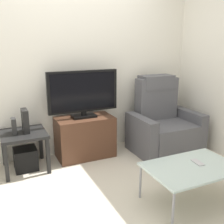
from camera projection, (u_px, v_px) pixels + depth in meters
ground_plane at (104, 186)px, 3.02m from camera, size 6.40×6.40×0.00m
wall_back at (71, 62)px, 3.67m from camera, size 6.40×0.06×2.60m
tv_stand at (85, 137)px, 3.72m from camera, size 0.78×0.43×0.57m
television at (83, 93)px, 3.58m from camera, size 0.97×0.20×0.64m
recliner_armchair at (163, 125)px, 3.96m from camera, size 0.98×0.78×1.08m
side_table at (24, 139)px, 3.31m from camera, size 0.54×0.54×0.49m
subwoofer_box at (26, 159)px, 3.38m from camera, size 0.28×0.28×0.28m
book_upright at (14, 126)px, 3.20m from camera, size 0.05×0.11×0.20m
game_console at (25, 121)px, 3.27m from camera, size 0.07×0.20×0.29m
coffee_table at (192, 169)px, 2.63m from camera, size 0.90×0.60×0.39m
cell_phone at (198, 162)px, 2.70m from camera, size 0.09×0.16×0.01m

